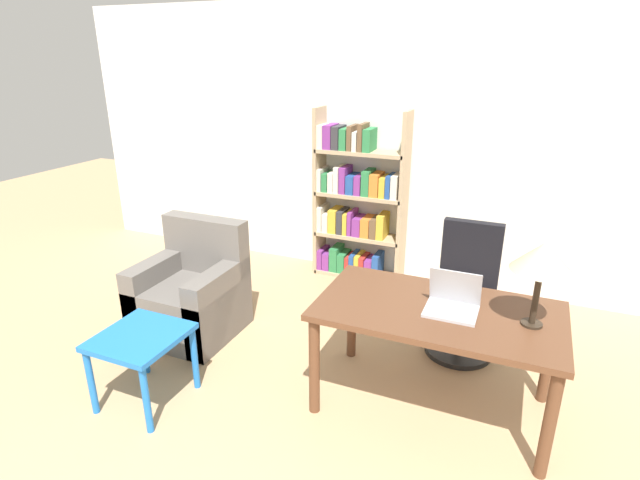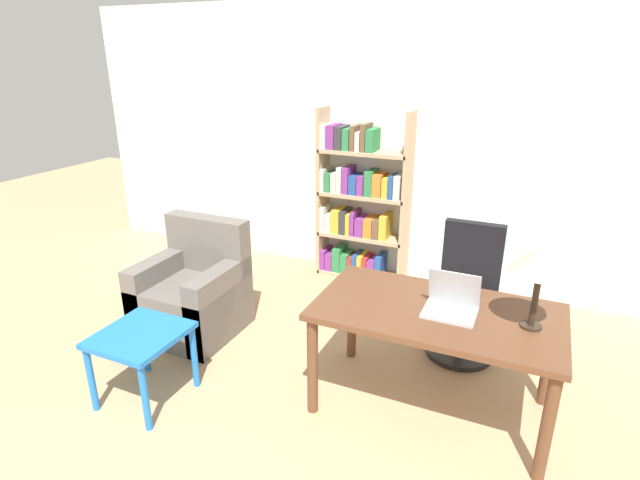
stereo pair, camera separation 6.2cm
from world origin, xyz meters
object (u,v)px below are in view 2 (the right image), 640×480
laptop (451,303)px  side_table_blue (141,344)px  desk (436,323)px  armchair (194,296)px  bookshelf (358,205)px  office_chair (466,298)px  table_lamp (542,260)px

laptop → side_table_blue: size_ratio=0.57×
desk → armchair: (-2.02, 0.18, -0.32)m
armchair → bookshelf: bearing=61.9°
office_chair → armchair: (-2.10, -0.61, -0.13)m
office_chair → side_table_blue: 2.36m
desk → table_lamp: size_ratio=2.92×
laptop → table_lamp: table_lamp is taller
desk → side_table_blue: desk is taller
office_chair → armchair: office_chair is taller
desk → side_table_blue: 1.90m
armchair → office_chair: bearing=16.2°
office_chair → desk: bearing=-95.3°
desk → bookshelf: bookshelf is taller
table_lamp → armchair: (-2.56, 0.17, -0.83)m
side_table_blue → armchair: 0.92m
side_table_blue → armchair: (-0.26, 0.87, -0.11)m
bookshelf → side_table_blue: bearing=-103.5°
desk → table_lamp: bearing=1.1°
table_lamp → side_table_blue: table_lamp is taller
office_chair → table_lamp: bearing=-59.5°
desk → office_chair: size_ratio=1.46×
laptop → bookshelf: 2.17m
table_lamp → laptop: bearing=-179.2°
office_chair → armchair: 2.19m
laptop → office_chair: bearing=90.4°
table_lamp → side_table_blue: bearing=-163.0°
table_lamp → armchair: table_lamp is taller
office_chair → side_table_blue: bearing=-141.1°
desk → laptop: (0.08, 0.00, 0.15)m
table_lamp → armchair: bearing=176.2°
office_chair → armchair: size_ratio=1.10×
side_table_blue → bookshelf: (0.59, 2.47, 0.35)m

